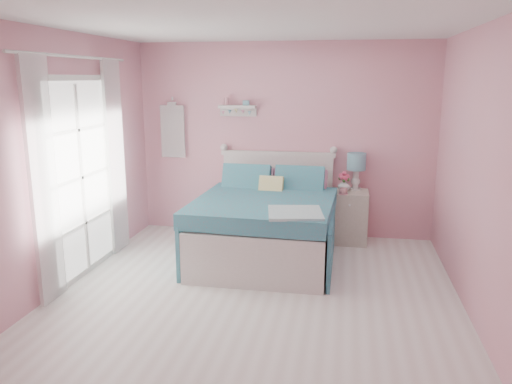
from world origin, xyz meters
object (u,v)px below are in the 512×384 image
(nightstand, at_px, (349,217))
(teacup, at_px, (343,191))
(vase, at_px, (344,185))
(table_lamp, at_px, (356,164))
(bed, at_px, (266,225))

(nightstand, bearing_deg, teacup, -116.04)
(nightstand, height_order, vase, vase)
(vase, bearing_deg, table_lamp, 39.33)
(vase, xyz_separation_m, teacup, (-0.00, -0.16, -0.04))
(nightstand, bearing_deg, bed, -142.67)
(nightstand, xyz_separation_m, vase, (-0.08, -0.01, 0.42))
(nightstand, bearing_deg, vase, -173.19)
(bed, xyz_separation_m, table_lamp, (1.05, 0.86, 0.63))
(teacup, bearing_deg, table_lamp, 62.12)
(vase, bearing_deg, nightstand, 6.81)
(bed, xyz_separation_m, vase, (0.90, 0.74, 0.37))
(table_lamp, bearing_deg, nightstand, -120.57)
(bed, relative_size, nightstand, 2.94)
(vase, relative_size, teacup, 1.63)
(bed, bearing_deg, table_lamp, 41.75)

